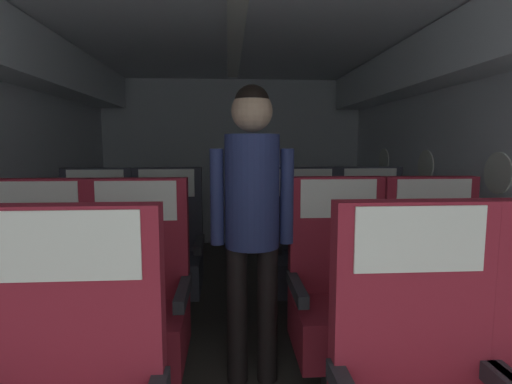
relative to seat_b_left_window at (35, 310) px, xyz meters
The scene contains 11 objects.
ground 1.19m from the seat_b_left_window, 23.81° to the left, with size 3.49×5.91×0.02m, color #3D3833.
fuselage_shell 1.61m from the seat_b_left_window, 34.78° to the left, with size 3.37×5.56×2.13m.
seat_b_left_window is the anchor object (origin of this frame).
seat_b_left_aisle 0.48m from the seat_b_left_window, ahead, with size 0.53×0.46×1.10m.
seat_b_right_aisle 2.01m from the seat_b_left_window, ahead, with size 0.53×0.46×1.10m.
seat_b_right_window 1.51m from the seat_b_left_window, ahead, with size 0.53×0.46×1.10m.
seat_c_left_window 0.90m from the seat_b_left_window, 90.39° to the left, with size 0.53×0.46×1.10m.
seat_c_left_aisle 1.04m from the seat_b_left_window, 61.66° to the left, with size 0.53×0.46×1.10m.
seat_c_right_aisle 2.20m from the seat_b_left_window, 24.62° to the left, with size 0.53×0.46×1.10m.
seat_c_right_window 1.75m from the seat_b_left_window, 30.75° to the left, with size 0.53×0.46×1.10m.
flight_attendant 1.17m from the seat_b_left_window, ahead, with size 0.43×0.28×1.56m.
Camera 1 is at (-0.06, 0.38, 1.27)m, focal length 28.34 mm.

